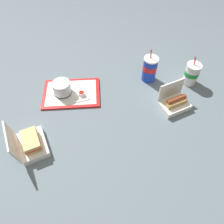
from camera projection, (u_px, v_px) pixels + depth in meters
ground_plane at (108, 117)px, 1.32m from camera, size 3.20×3.20×0.00m
food_tray at (71, 93)px, 1.44m from camera, size 0.40×0.30×0.01m
cake_container at (62, 88)px, 1.40m from camera, size 0.12×0.12×0.09m
ketchup_cup at (82, 94)px, 1.41m from camera, size 0.04×0.04×0.02m
napkin_stack at (76, 87)px, 1.46m from camera, size 0.13×0.13×0.00m
plastic_fork at (81, 101)px, 1.39m from camera, size 0.11×0.05×0.00m
clamshell_hotdog_front at (174, 102)px, 1.34m from camera, size 0.21×0.20×0.16m
clamshell_sandwich_center at (30, 143)px, 1.16m from camera, size 0.23×0.25×0.18m
soda_cup_front at (150, 69)px, 1.46m from camera, size 0.10×0.10×0.24m
soda_cup_center at (192, 74)px, 1.45m from camera, size 0.10×0.10×0.21m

